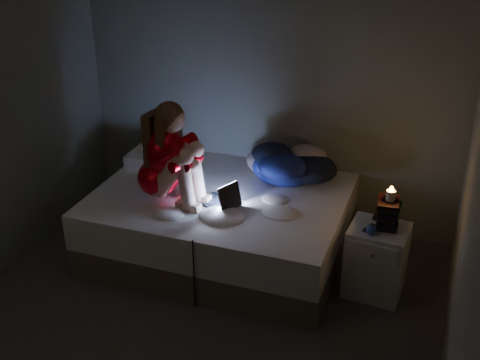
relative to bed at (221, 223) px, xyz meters
The scene contains 13 objects.
floor 1.15m from the bed, 81.42° to the right, with size 3.60×3.80×0.02m, color #3A3633.
wall_back 1.30m from the bed, 78.42° to the left, with size 3.60×0.02×2.60m, color slate.
wall_right 2.48m from the bed, 29.10° to the right, with size 0.02×3.80×2.60m, color slate.
bed is the anchor object (origin of this frame).
pillow 0.91m from the bed, 158.70° to the left, with size 0.48×0.34×0.14m, color white.
woman 0.90m from the bed, 154.46° to the right, with size 0.54×0.36×0.88m, color #A6000E, non-canonical shape.
laptop 0.45m from the bed, 75.40° to the right, with size 0.33×0.24×0.24m, color black, non-canonical shape.
clothes_pile 0.78m from the bed, 43.84° to the left, with size 0.62×0.49×0.37m, color navy, non-canonical shape.
nightstand 1.39m from the bed, ahead, with size 0.45×0.40×0.60m, color silver.
book_stack 1.50m from the bed, ahead, with size 0.19×0.25×0.25m, color black, non-canonical shape.
candle 1.56m from the bed, ahead, with size 0.07×0.07×0.08m, color beige.
phone 1.37m from the bed, ahead, with size 0.07×0.14×0.01m, color black.
blue_orb 1.41m from the bed, 11.18° to the right, with size 0.08×0.08×0.08m, color navy.
Camera 1 is at (1.56, -3.23, 3.01)m, focal length 45.46 mm.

